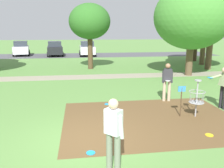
# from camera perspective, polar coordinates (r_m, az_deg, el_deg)

# --- Properties ---
(ground_plane) EXTENTS (160.00, 160.00, 0.00)m
(ground_plane) POSITION_cam_1_polar(r_m,az_deg,el_deg) (7.00, -6.55, -13.68)
(ground_plane) COLOR #5B8942
(dirt_tee_pad) EXTENTS (6.23, 4.66, 0.01)m
(dirt_tee_pad) POSITION_cam_1_polar(r_m,az_deg,el_deg) (8.69, 9.38, -8.35)
(dirt_tee_pad) COLOR brown
(dirt_tee_pad) RESTS_ON ground
(disc_golf_basket) EXTENTS (0.98, 0.58, 1.39)m
(disc_golf_basket) POSITION_cam_1_polar(r_m,az_deg,el_deg) (9.11, 19.46, -2.96)
(disc_golf_basket) COLOR #9E9EA3
(disc_golf_basket) RESTS_ON ground
(player_foreground_watching) EXTENTS (1.15, 0.42, 1.71)m
(player_foreground_watching) POSITION_cam_1_polar(r_m,az_deg,el_deg) (10.45, 25.49, -0.22)
(player_foreground_watching) COLOR #232328
(player_foreground_watching) RESTS_ON ground
(player_throwing) EXTENTS (0.49, 0.43, 1.71)m
(player_throwing) POSITION_cam_1_polar(r_m,az_deg,el_deg) (10.77, 13.21, 0.95)
(player_throwing) COLOR tan
(player_throwing) RESTS_ON ground
(player_waiting_left) EXTENTS (0.45, 0.45, 1.71)m
(player_waiting_left) POSITION_cam_1_polar(r_m,az_deg,el_deg) (5.22, 0.35, -11.45)
(player_waiting_left) COLOR slate
(player_waiting_left) RESTS_ON ground
(frisbee_by_tee) EXTENTS (0.24, 0.24, 0.02)m
(frisbee_by_tee) POSITION_cam_1_polar(r_m,az_deg,el_deg) (7.90, 22.47, -11.35)
(frisbee_by_tee) COLOR gold
(frisbee_by_tee) RESTS_ON ground
(frisbee_far_left) EXTENTS (0.24, 0.24, 0.02)m
(frisbee_far_left) POSITION_cam_1_polar(r_m,az_deg,el_deg) (6.40, -5.17, -16.25)
(frisbee_far_left) COLOR #1E93DB
(frisbee_far_left) RESTS_ON ground
(frisbee_scattered_a) EXTENTS (0.23, 0.23, 0.02)m
(frisbee_scattered_a) POSITION_cam_1_polar(r_m,az_deg,el_deg) (10.23, -1.17, -4.88)
(frisbee_scattered_a) COLOR #1E93DB
(frisbee_scattered_a) RESTS_ON ground
(tree_near_left) EXTENTS (5.23, 5.23, 6.28)m
(tree_near_left) POSITION_cam_1_polar(r_m,az_deg,el_deg) (17.52, 18.88, 15.14)
(tree_near_left) COLOR brown
(tree_near_left) RESTS_ON ground
(tree_near_right) EXTENTS (5.32, 5.32, 7.13)m
(tree_near_right) POSITION_cam_1_polar(r_m,az_deg,el_deg) (20.95, 23.26, 16.53)
(tree_near_right) COLOR brown
(tree_near_right) RESTS_ON ground
(tree_mid_left) EXTENTS (4.21, 4.21, 5.52)m
(tree_mid_left) POSITION_cam_1_polar(r_m,az_deg,el_deg) (26.17, 19.85, 13.34)
(tree_mid_left) COLOR #422D1E
(tree_mid_left) RESTS_ON ground
(tree_mid_right) EXTENTS (4.62, 4.62, 6.54)m
(tree_mid_right) POSITION_cam_1_polar(r_m,az_deg,el_deg) (23.65, 21.73, 15.38)
(tree_mid_right) COLOR brown
(tree_mid_right) RESTS_ON ground
(tree_far_left) EXTENTS (3.34, 3.34, 5.27)m
(tree_far_left) POSITION_cam_1_polar(r_m,az_deg,el_deg) (19.64, -5.43, 14.75)
(tree_far_left) COLOR #4C3823
(tree_far_left) RESTS_ON ground
(parking_lot_strip) EXTENTS (36.00, 6.00, 0.01)m
(parking_lot_strip) POSITION_cam_1_polar(r_m,az_deg,el_deg) (31.19, -7.91, 6.91)
(parking_lot_strip) COLOR #4C4C51
(parking_lot_strip) RESTS_ON ground
(parked_car_leftmost) EXTENTS (2.48, 4.44, 1.84)m
(parked_car_leftmost) POSITION_cam_1_polar(r_m,az_deg,el_deg) (32.72, -21.11, 8.07)
(parked_car_leftmost) COLOR silver
(parked_car_leftmost) RESTS_ON ground
(parked_car_center_left) EXTENTS (2.29, 4.36, 1.84)m
(parked_car_center_left) POSITION_cam_1_polar(r_m,az_deg,el_deg) (30.99, -13.66, 8.34)
(parked_car_center_left) COLOR black
(parked_car_center_left) RESTS_ON ground
(parked_car_center_right) EXTENTS (2.05, 4.24, 1.84)m
(parked_car_center_right) POSITION_cam_1_polar(r_m,az_deg,el_deg) (30.49, -6.03, 8.56)
(parked_car_center_right) COLOR silver
(parked_car_center_right) RESTS_ON ground
(gravel_path) EXTENTS (40.00, 1.68, 0.00)m
(gravel_path) POSITION_cam_1_polar(r_m,az_deg,el_deg) (16.35, -7.57, 1.69)
(gravel_path) COLOR gray
(gravel_path) RESTS_ON ground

